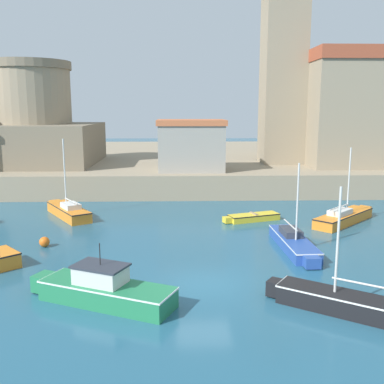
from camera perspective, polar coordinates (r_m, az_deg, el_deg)
name	(u,v)px	position (r m, az deg, el deg)	size (l,w,h in m)	color
ground_plane	(204,283)	(20.75, 1.51, -11.44)	(200.00, 200.00, 0.00)	#235670
quay_seawall	(188,161)	(57.84, -0.52, 3.92)	(120.00, 40.00, 2.16)	gray
sailboat_blue_1	(294,242)	(25.93, 12.80, -6.20)	(1.62, 6.46, 4.90)	#284C9E
sailboat_orange_2	(344,217)	(32.68, 18.76, -2.98)	(5.62, 5.53, 5.17)	orange
dinghy_yellow_4	(252,217)	(31.85, 7.67, -3.17)	(4.19, 2.27, 0.55)	yellow
motorboat_green_5	(103,289)	(18.90, -11.24, -12.00)	(6.33, 3.88, 2.50)	#237A4C
sailboat_orange_6	(68,210)	(33.94, -15.46, -2.26)	(4.31, 5.91, 5.65)	orange
sailboat_black_8	(341,301)	(18.77, 18.38, -13.03)	(5.25, 4.04, 4.91)	black
mooring_buoy	(44,242)	(27.05, -18.23, -6.04)	(0.58, 0.58, 0.58)	orange
church	(328,102)	(51.33, 16.87, 10.93)	(13.80, 17.63, 18.86)	gray
fortress	(34,129)	(49.18, -19.44, 7.58)	(12.55, 12.55, 10.25)	#796C57
harbor_shed_near_wharf	(191,145)	(41.31, -0.10, 6.00)	(6.20, 4.82, 4.61)	gray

